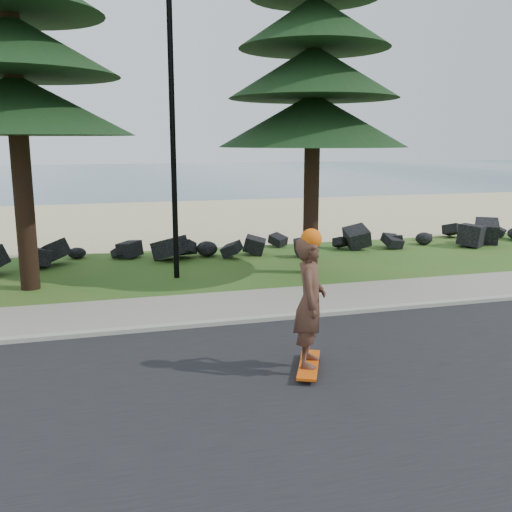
{
  "coord_description": "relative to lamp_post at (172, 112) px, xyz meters",
  "views": [
    {
      "loc": [
        -1.86,
        -11.09,
        3.44
      ],
      "look_at": [
        1.23,
        0.0,
        1.12
      ],
      "focal_mm": 40.0,
      "sensor_mm": 36.0,
      "label": 1
    }
  ],
  "objects": [
    {
      "name": "ground",
      "position": [
        0.0,
        -3.2,
        -4.13
      ],
      "size": [
        160.0,
        160.0,
        0.0
      ],
      "primitive_type": "plane",
      "color": "#27581B",
      "rests_on": "ground"
    },
    {
      "name": "ocean",
      "position": [
        0.0,
        47.8,
        -4.13
      ],
      "size": [
        160.0,
        58.0,
        0.01
      ],
      "primitive_type": "cube",
      "color": "#3A5D6E",
      "rests_on": "ground"
    },
    {
      "name": "skateboarder",
      "position": [
        1.1,
        -6.65,
        -3.04
      ],
      "size": [
        0.74,
        1.19,
        2.18
      ],
      "rotation": [
        0.0,
        0.0,
        1.15
      ],
      "color": "#DF510D",
      "rests_on": "ground"
    },
    {
      "name": "kerb",
      "position": [
        0.0,
        -4.1,
        -4.08
      ],
      "size": [
        160.0,
        0.2,
        0.1
      ],
      "primitive_type": "cube",
      "color": "#A3A193",
      "rests_on": "ground"
    },
    {
      "name": "seawall_boulders",
      "position": [
        0.0,
        2.4,
        -4.13
      ],
      "size": [
        60.0,
        2.4,
        1.1
      ],
      "primitive_type": null,
      "color": "black",
      "rests_on": "ground"
    },
    {
      "name": "sidewalk",
      "position": [
        0.0,
        -3.0,
        -4.09
      ],
      "size": [
        160.0,
        2.0,
        0.08
      ],
      "primitive_type": "cube",
      "color": "gray",
      "rests_on": "ground"
    },
    {
      "name": "lamp_post",
      "position": [
        0.0,
        0.0,
        0.0
      ],
      "size": [
        0.25,
        0.14,
        8.14
      ],
      "color": "black",
      "rests_on": "ground"
    },
    {
      "name": "beach_sand",
      "position": [
        0.0,
        11.3,
        -4.13
      ],
      "size": [
        160.0,
        15.0,
        0.01
      ],
      "primitive_type": "cube",
      "color": "#CEBD89",
      "rests_on": "ground"
    },
    {
      "name": "road",
      "position": [
        0.0,
        -7.7,
        -4.12
      ],
      "size": [
        160.0,
        7.0,
        0.02
      ],
      "primitive_type": "cube",
      "color": "black",
      "rests_on": "ground"
    }
  ]
}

